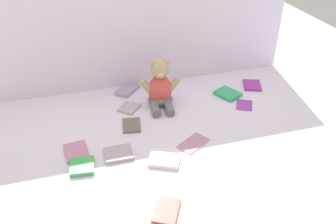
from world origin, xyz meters
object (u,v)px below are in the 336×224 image
Objects in this scene: book_case_4 at (228,94)px; book_case_6 at (76,152)px; book_case_1 at (127,90)px; book_case_10 at (244,105)px; book_case_9 at (193,143)px; book_case_0 at (252,85)px; book_case_2 at (132,125)px; book_case_11 at (129,108)px; teddy_bear at (160,89)px; book_case_3 at (82,166)px; book_case_5 at (164,160)px; book_case_8 at (118,154)px; book_case_7 at (166,211)px.

book_case_6 is (-0.79, -0.26, -0.00)m from book_case_4.
book_case_1 is 1.37× the size of book_case_10.
book_case_6 is at bearing -131.42° from book_case_9.
book_case_0 is 0.95× the size of book_case_4.
book_case_2 is 1.12× the size of book_case_11.
book_case_2 is at bearing -144.13° from book_case_0.
book_case_1 is 1.14× the size of book_case_4.
book_case_4 is at bearing 105.25° from book_case_9.
book_case_0 reaches higher than book_case_10.
teddy_bear is 0.36m from book_case_9.
teddy_bear reaches higher than book_case_1.
book_case_0 is 1.03m from book_case_3.
book_case_11 is (-0.52, 0.01, -0.00)m from book_case_4.
book_case_1 is 0.53m from book_case_4.
book_case_3 is at bearing -75.86° from book_case_1.
book_case_5 is at bearing -95.68° from teddy_bear.
book_case_3 reaches higher than book_case_8.
book_case_8 reaches higher than book_case_10.
book_case_1 is 1.12× the size of book_case_6.
book_case_5 is (-0.46, -0.42, 0.00)m from book_case_4.
book_case_3 is at bearing -75.05° from book_case_5.
book_case_1 reaches higher than book_case_11.
book_case_2 is at bearing 29.78° from book_case_10.
book_case_1 reaches higher than book_case_0.
book_case_0 is at bearing -100.42° from book_case_10.
book_case_2 is 0.28m from book_case_6.
book_case_0 is 0.18m from book_case_4.
book_case_0 is at bearing -60.39° from book_case_3.
book_case_9 is (0.23, -0.20, -0.00)m from book_case_2.
teddy_bear is at bearing 150.90° from book_case_4.
book_case_5 is at bearing 61.56° from book_case_8.
book_case_2 is 0.21m from book_case_8.
book_case_2 and book_case_7 have the same top height.
book_case_3 is at bearing 177.37° from book_case_4.
book_case_3 is at bearing -75.12° from book_case_8.
teddy_bear reaches higher than book_case_7.
book_case_1 is (-0.13, 0.18, -0.08)m from teddy_bear.
book_case_9 is (0.32, -0.01, -0.00)m from book_case_8.
book_case_3 is (-0.24, -0.22, 0.00)m from book_case_2.
book_case_8 is at bearing 135.54° from book_case_7.
book_case_3 reaches higher than book_case_6.
book_case_1 reaches higher than book_case_10.
book_case_0 is 0.93× the size of book_case_6.
book_case_1 is at bearing -21.12° from book_case_3.
book_case_8 is (-0.11, 0.34, 0.00)m from book_case_7.
book_case_9 is (0.48, -0.08, -0.00)m from book_case_6.
book_case_1 is at bearing 121.92° from book_case_11.
book_case_4 reaches higher than book_case_9.
book_case_8 is (0.16, -0.07, 0.00)m from book_case_6.
book_case_11 is at bearing 178.85° from book_case_9.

